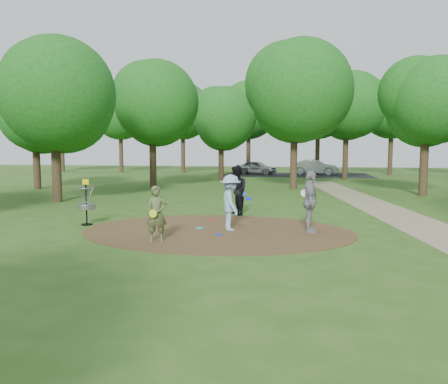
# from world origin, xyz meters

# --- Properties ---
(ground) EXTENTS (100.00, 100.00, 0.00)m
(ground) POSITION_xyz_m (0.00, 0.00, 0.00)
(ground) COLOR #2D5119
(ground) RESTS_ON ground
(dirt_clearing) EXTENTS (8.40, 8.40, 0.02)m
(dirt_clearing) POSITION_xyz_m (0.00, 0.00, 0.01)
(dirt_clearing) COLOR #47301C
(dirt_clearing) RESTS_ON ground
(footpath) EXTENTS (7.55, 39.89, 0.01)m
(footpath) POSITION_xyz_m (6.50, 2.00, 0.01)
(footpath) COLOR #8C7A5B
(footpath) RESTS_ON ground
(parking_lot) EXTENTS (14.00, 8.00, 0.01)m
(parking_lot) POSITION_xyz_m (2.00, 30.00, 0.00)
(parking_lot) COLOR black
(parking_lot) RESTS_ON ground
(player_observer_with_disc) EXTENTS (0.66, 0.55, 1.54)m
(player_observer_with_disc) POSITION_xyz_m (-1.32, -1.82, 0.77)
(player_observer_with_disc) COLOR #505833
(player_observer_with_disc) RESTS_ON ground
(player_throwing_with_disc) EXTENTS (1.23, 1.29, 1.75)m
(player_throwing_with_disc) POSITION_xyz_m (0.40, 0.18, 0.87)
(player_throwing_with_disc) COLOR #89ADCC
(player_throwing_with_disc) RESTS_ON ground
(player_walking_with_disc) EXTENTS (1.08, 1.16, 1.91)m
(player_walking_with_disc) POSITION_xyz_m (0.11, 3.25, 0.95)
(player_walking_with_disc) COLOR black
(player_walking_with_disc) RESTS_ON ground
(player_waiting_with_disc) EXTENTS (0.55, 1.12, 1.89)m
(player_waiting_with_disc) POSITION_xyz_m (2.82, 0.27, 0.94)
(player_waiting_with_disc) COLOR gray
(player_waiting_with_disc) RESTS_ON ground
(disc_ground_cyan) EXTENTS (0.22, 0.22, 0.02)m
(disc_ground_cyan) POSITION_xyz_m (-0.63, 0.30, 0.03)
(disc_ground_cyan) COLOR #1BC2DF
(disc_ground_cyan) RESTS_ON dirt_clearing
(disc_ground_blue) EXTENTS (0.22, 0.22, 0.02)m
(disc_ground_blue) POSITION_xyz_m (0.17, -0.68, 0.03)
(disc_ground_blue) COLOR #0D2BE3
(disc_ground_blue) RESTS_ON dirt_clearing
(disc_ground_red) EXTENTS (0.22, 0.22, 0.02)m
(disc_ground_red) POSITION_xyz_m (-0.57, 1.68, 0.03)
(disc_ground_red) COLOR red
(disc_ground_red) RESTS_ON dirt_clearing
(car_left) EXTENTS (4.27, 2.62, 1.36)m
(car_left) POSITION_xyz_m (-1.96, 30.58, 0.68)
(car_left) COLOR #9CA0A4
(car_left) RESTS_ON ground
(car_right) EXTENTS (4.66, 1.93, 1.50)m
(car_right) POSITION_xyz_m (3.76, 30.46, 0.75)
(car_right) COLOR #9CA0A3
(car_right) RESTS_ON ground
(disc_golf_basket) EXTENTS (0.63, 0.63, 1.54)m
(disc_golf_basket) POSITION_xyz_m (-4.50, 0.30, 0.87)
(disc_golf_basket) COLOR black
(disc_golf_basket) RESTS_ON ground
(tree_ring) EXTENTS (37.38, 44.99, 9.10)m
(tree_ring) POSITION_xyz_m (2.71, 8.24, 5.24)
(tree_ring) COLOR #332316
(tree_ring) RESTS_ON ground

